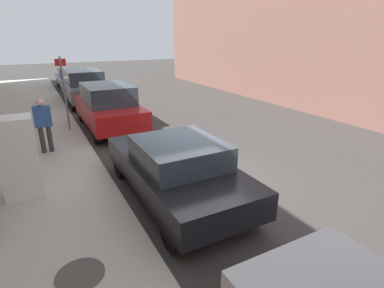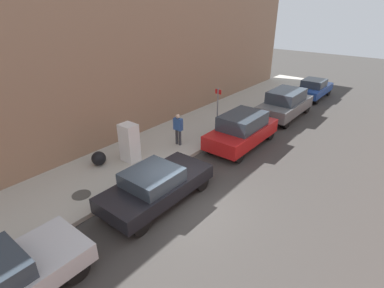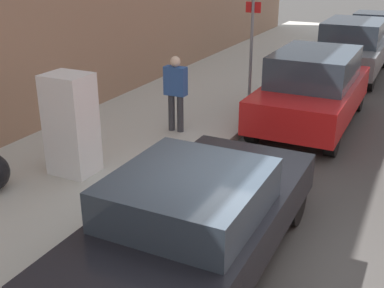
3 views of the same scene
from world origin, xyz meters
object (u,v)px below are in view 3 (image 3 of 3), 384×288
street_sign_post (251,50)px  parked_suv_gray (352,47)px  pedestrian_standing_near (176,89)px  parked_hatchback_blue (373,30)px  discarded_refrigerator (71,125)px  parked_sedan_dark (195,218)px  parked_suv_red (313,88)px

street_sign_post → parked_suv_gray: street_sign_post is taller
pedestrian_standing_near → parked_hatchback_blue: (2.40, 13.09, -0.35)m
parked_suv_gray → parked_hatchback_blue: parked_suv_gray is taller
discarded_refrigerator → parked_sedan_dark: size_ratio=0.40×
parked_sedan_dark → parked_hatchback_blue: size_ratio=1.08×
street_sign_post → parked_suv_red: street_sign_post is taller
parked_hatchback_blue → parked_suv_gray: bearing=-90.0°
discarded_refrigerator → pedestrian_standing_near: size_ratio=1.08×
discarded_refrigerator → parked_suv_gray: size_ratio=0.38×
parked_suv_gray → parked_sedan_dark: bearing=-90.0°
street_sign_post → parked_suv_gray: (1.51, 5.48, -0.73)m
street_sign_post → parked_sedan_dark: 6.38m
discarded_refrigerator → pedestrian_standing_near: discarded_refrigerator is taller
street_sign_post → parked_hatchback_blue: size_ratio=0.64×
parked_hatchback_blue → street_sign_post: bearing=-97.9°
street_sign_post → parked_sedan_dark: size_ratio=0.59×
pedestrian_standing_near → parked_suv_gray: pedestrian_standing_near is taller
street_sign_post → parked_hatchback_blue: (1.51, 10.95, -0.89)m
parked_suv_gray → discarded_refrigerator: bearing=-106.4°
street_sign_post → parked_suv_red: (1.51, 0.04, -0.76)m
discarded_refrigerator → parked_sedan_dark: bearing=-24.4°
discarded_refrigerator → street_sign_post: size_ratio=0.67×
discarded_refrigerator → parked_hatchback_blue: 16.00m
pedestrian_standing_near → parked_sedan_dark: pedestrian_standing_near is taller
discarded_refrigerator → street_sign_post: (1.50, 4.76, 0.59)m
street_sign_post → pedestrian_standing_near: size_ratio=1.62×
parked_sedan_dark → parked_suv_gray: bearing=90.0°
parked_sedan_dark → parked_suv_gray: (0.00, 11.60, 0.19)m
parked_suv_gray → parked_hatchback_blue: size_ratio=1.13×
discarded_refrigerator → pedestrian_standing_near: (0.62, 2.62, 0.05)m
parked_suv_red → parked_suv_gray: (0.00, 5.44, 0.04)m
parked_hatchback_blue → parked_sedan_dark: bearing=-90.0°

